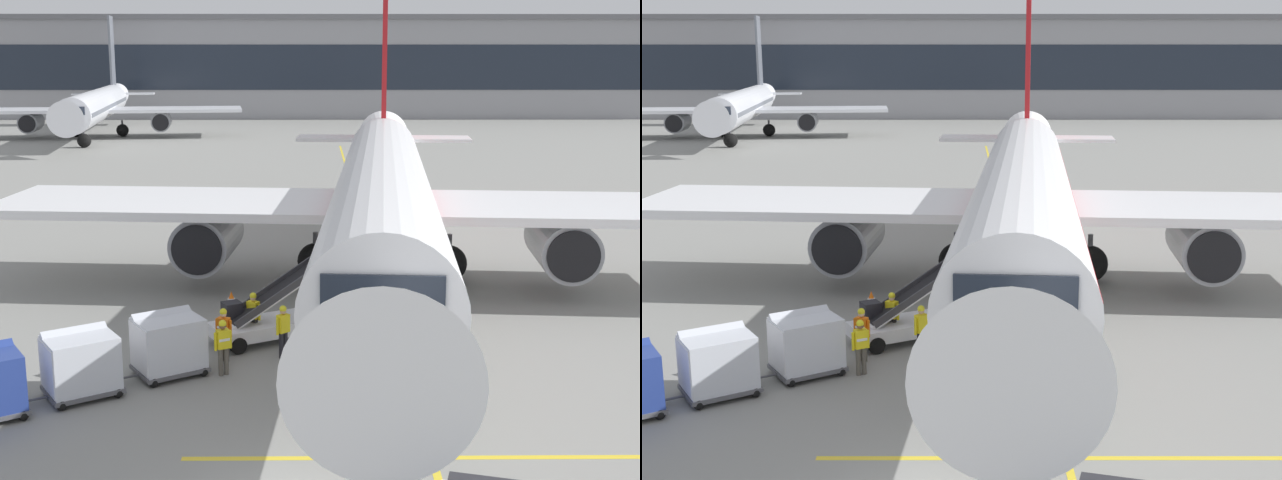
% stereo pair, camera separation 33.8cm
% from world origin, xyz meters
% --- Properties ---
extents(parked_airplane, '(32.43, 42.14, 14.35)m').
position_xyz_m(parked_airplane, '(3.40, 17.69, 3.85)').
color(parked_airplane, white).
rests_on(parked_airplane, ground).
extents(belt_loader, '(5.17, 3.53, 3.28)m').
position_xyz_m(belt_loader, '(-1.00, 10.84, 0.90)').
color(belt_loader, silver).
rests_on(belt_loader, ground).
extents(baggage_cart_lead, '(2.73, 2.42, 1.91)m').
position_xyz_m(baggage_cart_lead, '(-3.87, 7.78, 1.00)').
color(baggage_cart_lead, '#515156').
rests_on(baggage_cart_lead, ground).
extents(baggage_cart_second, '(2.73, 2.42, 1.91)m').
position_xyz_m(baggage_cart_second, '(-6.08, 6.17, 1.00)').
color(baggage_cart_second, '#515156').
rests_on(baggage_cart_second, ground).
extents(ground_crew_by_loader, '(0.53, 0.37, 1.74)m').
position_xyz_m(ground_crew_by_loader, '(-2.30, 8.86, 1.00)').
color(ground_crew_by_loader, '#514C42').
rests_on(ground_crew_by_loader, ground).
extents(ground_crew_by_carts, '(0.44, 0.44, 1.74)m').
position_xyz_m(ground_crew_by_carts, '(-0.44, 9.16, 1.00)').
color(ground_crew_by_carts, black).
rests_on(ground_crew_by_carts, ground).
extents(ground_crew_marshaller, '(0.50, 0.41, 1.74)m').
position_xyz_m(ground_crew_marshaller, '(-1.49, 10.63, 1.00)').
color(ground_crew_marshaller, black).
rests_on(ground_crew_marshaller, ground).
extents(ground_crew_wingwalker, '(0.51, 0.39, 1.74)m').
position_xyz_m(ground_crew_wingwalker, '(-2.20, 7.69, 1.00)').
color(ground_crew_wingwalker, '#514C42').
rests_on(ground_crew_wingwalker, ground).
extents(safety_cone_engine_keepout, '(0.67, 0.67, 0.75)m').
position_xyz_m(safety_cone_engine_keepout, '(-2.59, 14.22, 0.37)').
color(safety_cone_engine_keepout, black).
rests_on(safety_cone_engine_keepout, ground).
extents(apron_guidance_line_lead_in, '(0.20, 110.00, 0.01)m').
position_xyz_m(apron_guidance_line_lead_in, '(3.38, 16.95, 0.00)').
color(apron_guidance_line_lead_in, yellow).
rests_on(apron_guidance_line_lead_in, ground).
extents(apron_guidance_line_stop_bar, '(12.00, 0.20, 0.01)m').
position_xyz_m(apron_guidance_line_stop_bar, '(3.33, 2.33, 0.00)').
color(apron_guidance_line_stop_bar, yellow).
rests_on(apron_guidance_line_stop_bar, ground).
extents(terminal_building, '(149.63, 17.20, 15.14)m').
position_xyz_m(terminal_building, '(-4.62, 116.67, 7.52)').
color(terminal_building, '#939399').
rests_on(terminal_building, ground).
extents(distant_airplane, '(33.80, 42.86, 14.46)m').
position_xyz_m(distant_airplane, '(-24.49, 81.31, 3.60)').
color(distant_airplane, silver).
rests_on(distant_airplane, ground).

